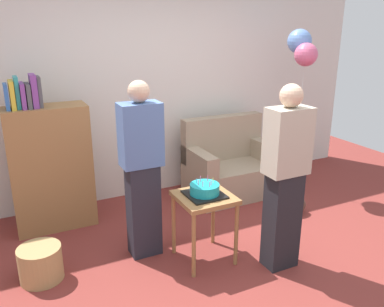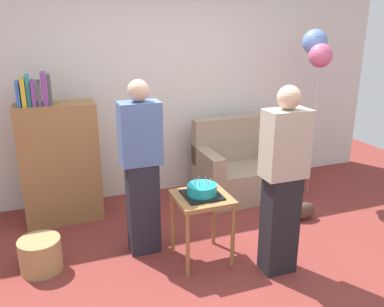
{
  "view_description": "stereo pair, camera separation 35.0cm",
  "coord_description": "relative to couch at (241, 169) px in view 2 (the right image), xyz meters",
  "views": [
    {
      "loc": [
        -1.7,
        -2.55,
        2.09
      ],
      "look_at": [
        -0.17,
        0.55,
        0.95
      ],
      "focal_mm": 37.5,
      "sensor_mm": 36.0,
      "label": 1
    },
    {
      "loc": [
        -1.38,
        -2.69,
        2.09
      ],
      "look_at": [
        -0.17,
        0.55,
        0.95
      ],
      "focal_mm": 37.5,
      "sensor_mm": 36.0,
      "label": 2
    }
  ],
  "objects": [
    {
      "name": "side_table",
      "position": [
        -1.0,
        -1.2,
        0.2
      ],
      "size": [
        0.48,
        0.48,
        0.64
      ],
      "color": "olive",
      "rests_on": "ground_plane"
    },
    {
      "name": "balloon_bunch",
      "position": [
        0.79,
        -0.25,
        1.46
      ],
      "size": [
        0.31,
        0.45,
        2.01
      ],
      "color": "silver",
      "rests_on": "ground_plane"
    },
    {
      "name": "bookshelf",
      "position": [
        -2.13,
        0.07,
        0.34
      ],
      "size": [
        0.8,
        0.36,
        1.62
      ],
      "color": "olive",
      "rests_on": "ground_plane"
    },
    {
      "name": "ground_plane",
      "position": [
        -0.83,
        -1.5,
        -0.34
      ],
      "size": [
        8.0,
        8.0,
        0.0
      ],
      "primitive_type": "plane",
      "color": "maroon"
    },
    {
      "name": "wall_back",
      "position": [
        -0.83,
        0.55,
        1.01
      ],
      "size": [
        6.0,
        0.1,
        2.7
      ],
      "primitive_type": "cube",
      "color": "silver",
      "rests_on": "ground_plane"
    },
    {
      "name": "couch",
      "position": [
        0.0,
        0.0,
        0.0
      ],
      "size": [
        1.1,
        0.7,
        0.96
      ],
      "color": "gray",
      "rests_on": "ground_plane"
    },
    {
      "name": "person_blowing_candles",
      "position": [
        -1.45,
        -0.86,
        0.49
      ],
      "size": [
        0.36,
        0.22,
        1.63
      ],
      "rotation": [
        0.0,
        0.0,
        0.31
      ],
      "color": "#23232D",
      "rests_on": "ground_plane"
    },
    {
      "name": "wicker_basket",
      "position": [
        -2.39,
        -0.86,
        -0.19
      ],
      "size": [
        0.36,
        0.36,
        0.3
      ],
      "primitive_type": "cylinder",
      "color": "#A88451",
      "rests_on": "ground_plane"
    },
    {
      "name": "handbag",
      "position": [
        0.35,
        -0.86,
        -0.24
      ],
      "size": [
        0.28,
        0.14,
        0.2
      ],
      "primitive_type": "ellipsoid",
      "color": "#473328",
      "rests_on": "ground_plane"
    },
    {
      "name": "person_holding_cake",
      "position": [
        -0.44,
        -1.58,
        0.49
      ],
      "size": [
        0.36,
        0.22,
        1.63
      ],
      "rotation": [
        0.0,
        0.0,
        3.37
      ],
      "color": "black",
      "rests_on": "ground_plane"
    },
    {
      "name": "birthday_cake",
      "position": [
        -1.0,
        -1.2,
        0.35
      ],
      "size": [
        0.32,
        0.32,
        0.16
      ],
      "color": "black",
      "rests_on": "side_table"
    }
  ]
}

